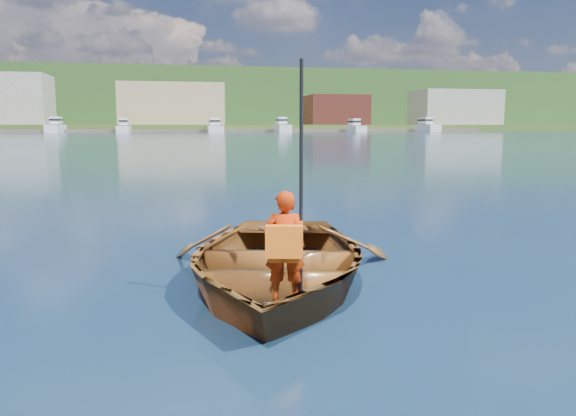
# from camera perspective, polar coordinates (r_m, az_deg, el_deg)

# --- Properties ---
(ground) EXTENTS (600.00, 600.00, 0.00)m
(ground) POSITION_cam_1_polar(r_m,az_deg,el_deg) (7.29, 8.67, -5.64)
(ground) COLOR #0F273E
(ground) RESTS_ON ground
(rowboat) EXTENTS (3.75, 4.62, 0.84)m
(rowboat) POSITION_cam_1_polar(r_m,az_deg,el_deg) (6.25, -1.33, -5.35)
(rowboat) COLOR maroon
(rowboat) RESTS_ON ground
(child_paddler) EXTENTS (0.43, 0.40, 2.27)m
(child_paddler) POSITION_cam_1_polar(r_m,az_deg,el_deg) (5.28, -0.30, -3.69)
(child_paddler) COLOR #B62A07
(child_paddler) RESTS_ON ground
(shoreline) EXTENTS (400.00, 140.00, 22.00)m
(shoreline) POSITION_cam_1_polar(r_m,az_deg,el_deg) (243.44, -10.26, 10.25)
(shoreline) COLOR #325522
(shoreline) RESTS_ON ground
(dock) EXTENTS (160.05, 8.00, 0.80)m
(dock) POSITION_cam_1_polar(r_m,az_deg,el_deg) (154.83, -8.18, 7.78)
(dock) COLOR brown
(dock) RESTS_ON ground
(waterfront_buildings) EXTENTS (202.00, 16.00, 14.00)m
(waterfront_buildings) POSITION_cam_1_polar(r_m,az_deg,el_deg) (171.86, -12.64, 10.17)
(waterfront_buildings) COLOR brown
(waterfront_buildings) RESTS_ON ground
(marina_yachts) EXTENTS (146.32, 13.87, 4.32)m
(marina_yachts) POSITION_cam_1_polar(r_m,az_deg,el_deg) (150.04, -12.25, 8.05)
(marina_yachts) COLOR silver
(marina_yachts) RESTS_ON ground
(hillside_trees) EXTENTS (292.50, 77.63, 22.17)m
(hillside_trees) POSITION_cam_1_polar(r_m,az_deg,el_deg) (237.26, -14.56, 11.62)
(hillside_trees) COLOR #382314
(hillside_trees) RESTS_ON ground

